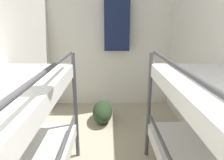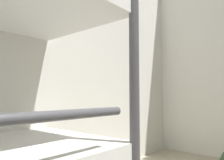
% 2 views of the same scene
% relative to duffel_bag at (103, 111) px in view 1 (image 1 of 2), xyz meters
% --- Properties ---
extents(wall_back, '(2.36, 0.06, 2.21)m').
position_rel_duffel_bag_xyz_m(wall_back, '(0.14, 0.77, 0.95)').
color(wall_back, silver).
rests_on(wall_back, ground_plane).
extents(duffel_bag, '(0.32, 0.59, 0.32)m').
position_rel_duffel_bag_xyz_m(duffel_bag, '(0.00, 0.00, 0.00)').
color(duffel_bag, '#23381E').
rests_on(duffel_bag, ground_plane).
extents(hanging_coat, '(0.44, 0.12, 0.90)m').
position_rel_duffel_bag_xyz_m(hanging_coat, '(0.25, 0.62, 1.35)').
color(hanging_coat, '#192347').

